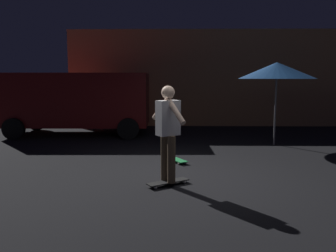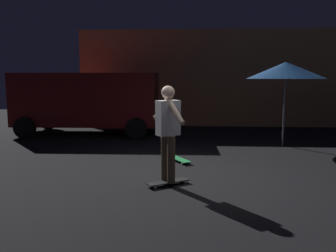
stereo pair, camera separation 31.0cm
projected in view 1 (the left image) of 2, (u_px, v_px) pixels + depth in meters
ground_plane at (188, 179)px, 6.60m from camera, size 28.00×28.00×0.00m
low_building at (211, 78)px, 15.27m from camera, size 11.39×3.34×3.71m
parked_van at (78, 100)px, 11.66m from camera, size 4.65×2.30×2.03m
patio_umbrella at (277, 71)px, 9.74m from camera, size 2.10×2.10×2.30m
skateboard_ridden at (168, 182)px, 6.21m from camera, size 0.76×0.60×0.07m
skateboard_spare at (175, 159)px, 7.97m from camera, size 0.58×0.77×0.07m
skater at (168, 127)px, 6.08m from camera, size 0.61×0.87×1.67m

